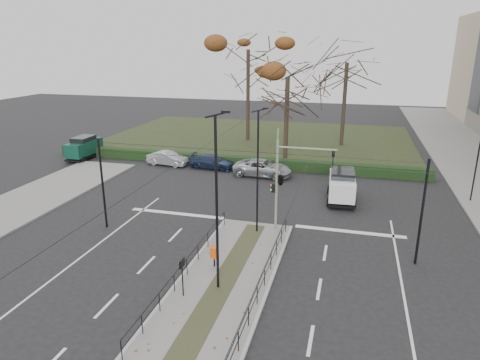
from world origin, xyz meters
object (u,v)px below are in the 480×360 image
(streetlamp_sidewalk, at_px, (479,151))
(bare_tree_near, at_px, (288,83))
(rust_tree, at_px, (248,50))
(traffic_light, at_px, (282,178))
(parked_car_third, at_px, (212,162))
(green_van, at_px, (84,147))
(parked_car_second, at_px, (168,158))
(streetlamp_median_far, at_px, (258,171))
(streetlamp_median_near, at_px, (217,203))
(info_panel, at_px, (182,267))
(bare_tree_center, at_px, (347,69))
(white_van, at_px, (342,185))
(parked_car_fourth, at_px, (263,168))
(litter_bin, at_px, (214,253))

(streetlamp_sidewalk, height_order, bare_tree_near, bare_tree_near)
(streetlamp_sidewalk, distance_m, rust_tree, 28.75)
(traffic_light, distance_m, parked_car_third, 15.84)
(parked_car_third, xyz_separation_m, rust_tree, (0.24, 13.39, 10.34))
(parked_car_third, xyz_separation_m, green_van, (-14.25, 0.08, 0.58))
(bare_tree_near, bearing_deg, parked_car_second, -165.38)
(streetlamp_median_far, xyz_separation_m, green_van, (-21.83, 13.67, -2.93))
(traffic_light, bearing_deg, streetlamp_median_near, -102.53)
(streetlamp_sidewalk, xyz_separation_m, parked_car_third, (-22.18, 3.83, -3.39))
(info_panel, relative_size, bare_tree_center, 0.15)
(green_van, bearing_deg, white_van, -12.84)
(parked_car_second, relative_size, parked_car_third, 0.92)
(bare_tree_center, bearing_deg, white_van, -87.83)
(rust_tree, bearing_deg, parked_car_third, -91.02)
(traffic_light, distance_m, bare_tree_center, 26.87)
(traffic_light, distance_m, info_panel, 9.72)
(streetlamp_median_near, xyz_separation_m, parked_car_fourth, (-1.94, 19.42, -3.83))
(streetlamp_median_near, relative_size, streetlamp_sidewalk, 1.13)
(litter_bin, xyz_separation_m, parked_car_fourth, (-1.09, 17.47, -0.20))
(white_van, height_order, rust_tree, rust_tree)
(rust_tree, bearing_deg, litter_bin, -79.18)
(streetlamp_median_near, height_order, white_van, streetlamp_median_near)
(parked_car_third, bearing_deg, streetlamp_sidewalk, -94.82)
(green_van, xyz_separation_m, bare_tree_near, (20.94, 2.86, 6.81))
(litter_bin, relative_size, info_panel, 0.58)
(streetlamp_median_near, xyz_separation_m, rust_tree, (-6.98, 33.97, 6.43))
(litter_bin, distance_m, parked_car_fourth, 17.51)
(litter_bin, xyz_separation_m, bare_tree_center, (5.43, 32.07, 8.00))
(parked_car_third, distance_m, white_van, 13.91)
(parked_car_third, distance_m, green_van, 14.26)
(rust_tree, relative_size, bare_tree_center, 1.13)
(traffic_light, xyz_separation_m, white_van, (3.57, 6.71, -2.29))
(litter_bin, distance_m, bare_tree_near, 22.71)
(white_van, bearing_deg, rust_tree, 122.34)
(traffic_light, height_order, litter_bin, traffic_light)
(streetlamp_sidewalk, xyz_separation_m, bare_tree_center, (-10.40, 17.26, 4.90))
(parked_car_fourth, height_order, rust_tree, rust_tree)
(traffic_light, relative_size, streetlamp_sidewalk, 0.76)
(traffic_light, height_order, parked_car_third, traffic_light)
(streetlamp_median_near, height_order, rust_tree, rust_tree)
(green_van, relative_size, rust_tree, 0.33)
(streetlamp_sidewalk, relative_size, white_van, 1.65)
(rust_tree, bearing_deg, traffic_light, -71.54)
(white_van, bearing_deg, parked_car_third, 154.32)
(green_van, distance_m, bare_tree_center, 30.26)
(bare_tree_near, bearing_deg, litter_bin, -90.86)
(traffic_light, distance_m, parked_car_second, 18.86)
(streetlamp_median_near, relative_size, parked_car_fourth, 1.62)
(parked_car_fourth, bearing_deg, parked_car_second, 86.76)
(litter_bin, bearing_deg, streetlamp_median_far, 76.40)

